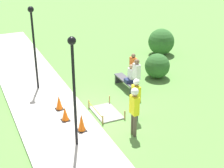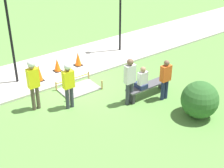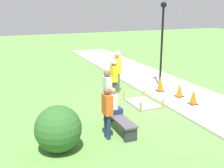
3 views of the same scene
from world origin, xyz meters
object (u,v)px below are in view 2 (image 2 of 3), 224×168
Objects in this scene: worker_assistant at (68,82)px; bystander_in_gray_shirt at (130,79)px; worker_supervisor at (33,80)px; bystander_in_orange_shirt at (165,78)px; traffic_cone_far_patch at (57,65)px; person_seated_on_bench at (142,80)px; lamppost_near at (8,20)px; traffic_cone_sidewalk_edge at (39,73)px; traffic_cone_near_patch at (78,59)px; park_bench at (147,88)px.

bystander_in_gray_shirt is at bearing 151.13° from worker_assistant.
bystander_in_orange_shirt is at bearing 152.54° from worker_supervisor.
person_seated_on_bench is at bearing 112.69° from traffic_cone_far_patch.
traffic_cone_sidewalk_edge is at bearing 148.65° from lamppost_near.
worker_assistant is at bearing 106.74° from lamppost_near.
bystander_in_orange_shirt is (-3.27, 3.93, 0.45)m from traffic_cone_sidewalk_edge.
worker_assistant reaches higher than traffic_cone_far_patch.
traffic_cone_sidewalk_edge is 0.18× the size of lamppost_near.
worker_assistant is at bearing 148.59° from worker_supervisor.
traffic_cone_sidewalk_edge is 0.82× the size of person_seated_on_bench.
traffic_cone_near_patch reaches higher than park_bench.
traffic_cone_near_patch is 1.09× the size of traffic_cone_far_patch.
bystander_in_orange_shirt is at bearing 117.98° from traffic_cone_far_patch.
bystander_in_orange_shirt is at bearing 132.60° from lamppost_near.
worker_supervisor is 0.49× the size of lamppost_near.
person_seated_on_bench is 0.50× the size of worker_assistant.
person_seated_on_bench reaches higher than park_bench.
worker_assistant is (2.84, -1.01, 0.74)m from park_bench.
worker_assistant is 0.45× the size of lamppost_near.
traffic_cone_near_patch is 0.88× the size of traffic_cone_sidewalk_edge.
traffic_cone_far_patch is at bearing -75.30° from bystander_in_gray_shirt.
lamppost_near is at bearing -73.26° from worker_assistant.
traffic_cone_far_patch is at bearing -62.02° from bystander_in_orange_shirt.
park_bench is (-1.91, 3.70, -0.05)m from traffic_cone_far_patch.
worker_supervisor is at bearing -25.57° from person_seated_on_bench.
traffic_cone_sidewalk_edge is 0.40× the size of bystander_in_gray_shirt.
bystander_in_gray_shirt is (1.28, -0.51, 0.14)m from bystander_in_orange_shirt.
worker_supervisor is 2.67m from lamppost_near.
lamppost_near is (1.78, -0.14, 2.31)m from traffic_cone_far_patch.
traffic_cone_far_patch is at bearing 175.54° from lamppost_near.
worker_supervisor reaches higher than traffic_cone_sidewalk_edge.
person_seated_on_bench is 0.49× the size of bystander_in_gray_shirt.
traffic_cone_far_patch is 1.06m from traffic_cone_sidewalk_edge.
traffic_cone_far_patch is at bearing -3.11° from traffic_cone_near_patch.
traffic_cone_near_patch is at bearing 176.02° from lamppost_near.
worker_supervisor is at bearing -29.78° from bystander_in_gray_shirt.
worker_assistant is at bearing -28.87° from bystander_in_gray_shirt.
traffic_cone_near_patch is 4.41m from bystander_in_orange_shirt.
traffic_cone_near_patch is 0.36× the size of worker_assistant.
worker_supervisor is 1.22× the size of bystander_in_orange_shirt.
worker_supervisor is at bearing 61.23° from traffic_cone_sidewalk_edge.
traffic_cone_near_patch is at bearing -73.40° from bystander_in_orange_shirt.
traffic_cone_near_patch is 0.16× the size of lamppost_near.
person_seated_on_bench is 0.22× the size of lamppost_near.
bystander_in_orange_shirt is at bearing 158.27° from bystander_in_gray_shirt.
person_seated_on_bench is 0.86m from bystander_in_orange_shirt.
worker_assistant is at bearing -19.58° from park_bench.
person_seated_on_bench is at bearing 154.43° from worker_supervisor.
park_bench is at bearing -171.55° from person_seated_on_bench.
traffic_cone_far_patch is 0.33× the size of worker_assistant.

